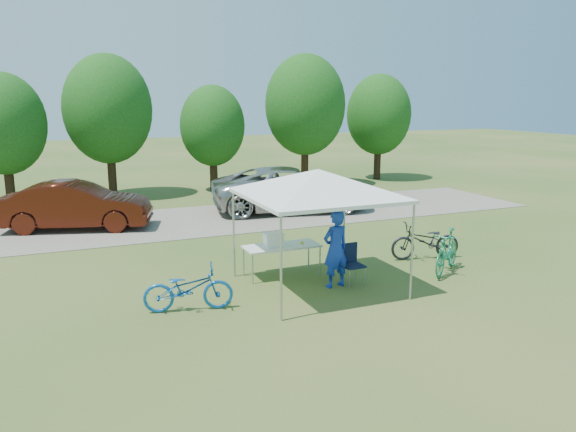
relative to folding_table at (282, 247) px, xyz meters
name	(u,v)px	position (x,y,z in m)	size (l,w,h in m)	color
ground	(317,287)	(0.41, -1.12, -0.71)	(100.00, 100.00, 0.00)	#2D5119
gravel_strip	(220,219)	(0.41, 6.88, -0.70)	(24.00, 5.00, 0.02)	gray
canopy	(318,173)	(0.41, -1.12, 1.94)	(4.53, 4.53, 3.00)	#A5A5AA
treeline	(173,114)	(0.11, 12.92, 2.82)	(24.89, 4.28, 6.30)	#382314
folding_table	(282,247)	(0.00, 0.00, 0.00)	(1.84, 0.77, 0.76)	white
folding_chair	(350,260)	(1.28, -1.11, -0.17)	(0.49, 0.50, 0.93)	#0E1733
cooler	(274,240)	(-0.21, 0.00, 0.21)	(0.46, 0.31, 0.33)	white
ice_cream_cup	(302,243)	(0.52, -0.05, 0.07)	(0.07, 0.07, 0.06)	gold
cyclist	(335,249)	(0.81, -1.24, 0.18)	(0.65, 0.43, 1.79)	#1636B4
bike_blue	(188,288)	(-2.63, -1.39, -0.24)	(0.63, 1.81, 0.95)	#12549E
bike_green	(447,252)	(3.85, -1.37, -0.18)	(0.50, 1.78, 1.07)	#1B7D54
bike_dark	(426,241)	(4.08, -0.20, -0.21)	(0.66, 1.90, 1.00)	black
minivan	(291,189)	(3.33, 7.20, 0.14)	(2.77, 6.00, 1.67)	#B2B2AD
sedan	(76,205)	(-4.35, 7.13, 0.09)	(1.66, 4.75, 1.56)	#41140A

